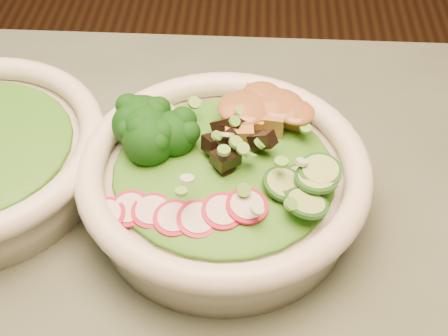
# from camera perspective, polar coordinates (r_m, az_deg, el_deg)

# --- Properties ---
(salad_bowl) EXTENTS (0.25, 0.25, 0.07)m
(salad_bowl) POSITION_cam_1_polar(r_m,az_deg,el_deg) (0.53, -0.00, -1.41)
(salad_bowl) COLOR silver
(salad_bowl) RESTS_ON dining_table
(lettuce_bed) EXTENTS (0.19, 0.19, 0.02)m
(lettuce_bed) POSITION_cam_1_polar(r_m,az_deg,el_deg) (0.52, -0.00, 0.08)
(lettuce_bed) COLOR #1D5A13
(lettuce_bed) RESTS_ON salad_bowl
(broccoli_florets) EXTENTS (0.08, 0.08, 0.04)m
(broccoli_florets) POSITION_cam_1_polar(r_m,az_deg,el_deg) (0.53, -5.46, 3.25)
(broccoli_florets) COLOR black
(broccoli_florets) RESTS_ON salad_bowl
(radish_slices) EXTENTS (0.11, 0.05, 0.02)m
(radish_slices) POSITION_cam_1_polar(r_m,az_deg,el_deg) (0.48, -3.41, -4.25)
(radish_slices) COLOR #A40C2B
(radish_slices) RESTS_ON salad_bowl
(cucumber_slices) EXTENTS (0.07, 0.07, 0.03)m
(cucumber_slices) POSITION_cam_1_polar(r_m,az_deg,el_deg) (0.49, 5.93, -1.68)
(cucumber_slices) COLOR #A3CA70
(cucumber_slices) RESTS_ON salad_bowl
(mushroom_heap) EXTENTS (0.07, 0.07, 0.04)m
(mushroom_heap) POSITION_cam_1_polar(r_m,az_deg,el_deg) (0.52, 0.63, 1.80)
(mushroom_heap) COLOR black
(mushroom_heap) RESTS_ON salad_bowl
(tofu_cubes) EXTENTS (0.09, 0.07, 0.03)m
(tofu_cubes) POSITION_cam_1_polar(r_m,az_deg,el_deg) (0.55, 3.22, 4.52)
(tofu_cubes) COLOR #AB7639
(tofu_cubes) RESTS_ON salad_bowl
(peanut_sauce) EXTENTS (0.06, 0.05, 0.01)m
(peanut_sauce) POSITION_cam_1_polar(r_m,az_deg,el_deg) (0.54, 3.27, 5.47)
(peanut_sauce) COLOR brown
(peanut_sauce) RESTS_ON tofu_cubes
(scallion_garnish) EXTENTS (0.18, 0.18, 0.02)m
(scallion_garnish) POSITION_cam_1_polar(r_m,az_deg,el_deg) (0.51, -0.00, 1.79)
(scallion_garnish) COLOR #5FA93B
(scallion_garnish) RESTS_ON salad_bowl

